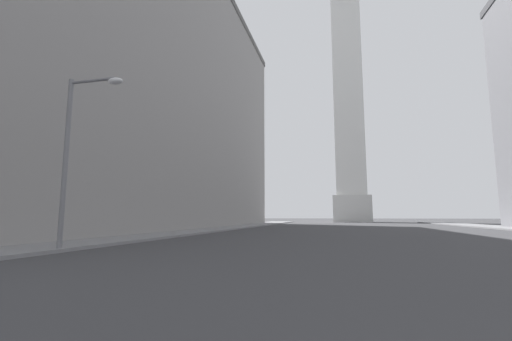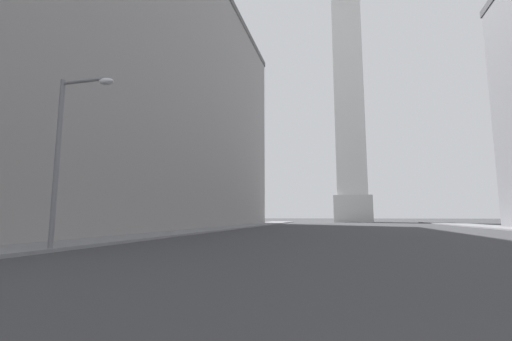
{
  "view_description": "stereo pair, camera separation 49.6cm",
  "coord_description": "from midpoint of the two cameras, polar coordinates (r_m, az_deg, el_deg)",
  "views": [
    {
      "loc": [
        -2.71,
        -0.2,
        1.42
      ],
      "look_at": [
        -17.6,
        60.77,
        9.76
      ],
      "focal_mm": 24.0,
      "sensor_mm": 36.0,
      "label": 1
    },
    {
      "loc": [
        -2.23,
        -0.08,
        1.42
      ],
      "look_at": [
        -17.6,
        60.77,
        9.76
      ],
      "focal_mm": 24.0,
      "sensor_mm": 36.0,
      "label": 2
    }
  ],
  "objects": [
    {
      "name": "street_lamp",
      "position": [
        15.92,
        -28.65,
        4.22
      ],
      "size": [
        2.55,
        0.36,
        7.11
      ],
      "color": "slate",
      "rests_on": "ground_plane"
    },
    {
      "name": "sidewalk_left",
      "position": [
        32.71,
        -10.35,
        -9.8
      ],
      "size": [
        5.0,
        99.11,
        0.15
      ],
      "primitive_type": "cube",
      "color": "slate",
      "rests_on": "ground_plane"
    },
    {
      "name": "obelisk",
      "position": [
        87.98,
        14.86,
        12.51
      ],
      "size": [
        8.41,
        8.41,
        65.44
      ],
      "color": "silver",
      "rests_on": "ground_plane"
    },
    {
      "name": "building_left",
      "position": [
        46.13,
        -23.0,
        11.58
      ],
      "size": [
        25.28,
        58.85,
        32.14
      ],
      "color": "gray",
      "rests_on": "ground_plane"
    }
  ]
}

